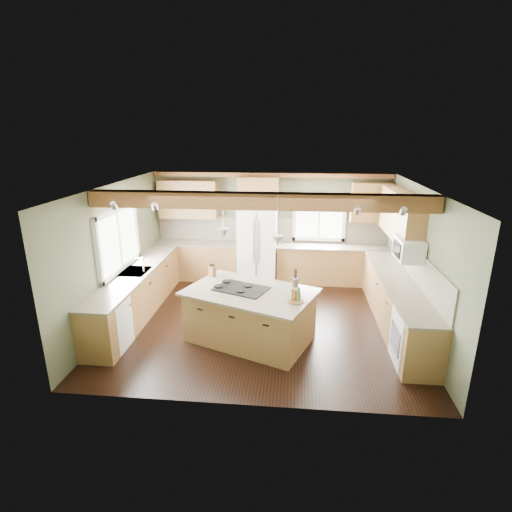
# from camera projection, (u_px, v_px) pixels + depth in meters

# --- Properties ---
(floor) EXTENTS (5.60, 5.60, 0.00)m
(floor) POSITION_uv_depth(u_px,v_px,m) (262.00, 321.00, 7.76)
(floor) COLOR black
(floor) RESTS_ON ground
(ceiling) EXTENTS (5.60, 5.60, 0.00)m
(ceiling) POSITION_uv_depth(u_px,v_px,m) (263.00, 186.00, 6.97)
(ceiling) COLOR silver
(ceiling) RESTS_ON wall_back
(wall_back) EXTENTS (5.60, 0.00, 5.60)m
(wall_back) POSITION_uv_depth(u_px,v_px,m) (271.00, 226.00, 9.74)
(wall_back) COLOR #4D553C
(wall_back) RESTS_ON ground
(wall_left) EXTENTS (0.00, 5.00, 5.00)m
(wall_left) POSITION_uv_depth(u_px,v_px,m) (117.00, 253.00, 7.63)
(wall_left) COLOR #4D553C
(wall_left) RESTS_ON ground
(wall_right) EXTENTS (0.00, 5.00, 5.00)m
(wall_right) POSITION_uv_depth(u_px,v_px,m) (419.00, 262.00, 7.11)
(wall_right) COLOR #4D553C
(wall_right) RESTS_ON ground
(ceiling_beam) EXTENTS (5.55, 0.26, 0.26)m
(ceiling_beam) POSITION_uv_depth(u_px,v_px,m) (259.00, 201.00, 6.32)
(ceiling_beam) COLOR #583119
(ceiling_beam) RESTS_ON ceiling
(soffit_trim) EXTENTS (5.55, 0.20, 0.10)m
(soffit_trim) POSITION_uv_depth(u_px,v_px,m) (271.00, 175.00, 9.26)
(soffit_trim) COLOR #583119
(soffit_trim) RESTS_ON ceiling
(backsplash_back) EXTENTS (5.58, 0.03, 0.58)m
(backsplash_back) POSITION_uv_depth(u_px,v_px,m) (271.00, 230.00, 9.75)
(backsplash_back) COLOR brown
(backsplash_back) RESTS_ON wall_back
(backsplash_right) EXTENTS (0.03, 3.70, 0.58)m
(backsplash_right) POSITION_uv_depth(u_px,v_px,m) (417.00, 266.00, 7.18)
(backsplash_right) COLOR brown
(backsplash_right) RESTS_ON wall_right
(base_cab_back_left) EXTENTS (2.02, 0.60, 0.88)m
(base_cab_back_left) POSITION_uv_depth(u_px,v_px,m) (198.00, 261.00, 9.88)
(base_cab_back_left) COLOR brown
(base_cab_back_left) RESTS_ON floor
(counter_back_left) EXTENTS (2.06, 0.64, 0.04)m
(counter_back_left) POSITION_uv_depth(u_px,v_px,m) (197.00, 243.00, 9.74)
(counter_back_left) COLOR #4D4538
(counter_back_left) RESTS_ON base_cab_back_left
(base_cab_back_right) EXTENTS (2.62, 0.60, 0.88)m
(base_cab_back_right) POSITION_uv_depth(u_px,v_px,m) (332.00, 265.00, 9.58)
(base_cab_back_right) COLOR brown
(base_cab_back_right) RESTS_ON floor
(counter_back_right) EXTENTS (2.66, 0.64, 0.04)m
(counter_back_right) POSITION_uv_depth(u_px,v_px,m) (333.00, 247.00, 9.44)
(counter_back_right) COLOR #4D4538
(counter_back_right) RESTS_ON base_cab_back_right
(base_cab_left) EXTENTS (0.60, 3.70, 0.88)m
(base_cab_left) POSITION_uv_depth(u_px,v_px,m) (137.00, 294.00, 7.91)
(base_cab_left) COLOR brown
(base_cab_left) RESTS_ON floor
(counter_left) EXTENTS (0.64, 3.74, 0.04)m
(counter_left) POSITION_uv_depth(u_px,v_px,m) (135.00, 272.00, 7.77)
(counter_left) COLOR #4D4538
(counter_left) RESTS_ON base_cab_left
(base_cab_right) EXTENTS (0.60, 3.70, 0.88)m
(base_cab_right) POSITION_uv_depth(u_px,v_px,m) (396.00, 304.00, 7.44)
(base_cab_right) COLOR brown
(base_cab_right) RESTS_ON floor
(counter_right) EXTENTS (0.64, 3.74, 0.04)m
(counter_right) POSITION_uv_depth(u_px,v_px,m) (399.00, 281.00, 7.30)
(counter_right) COLOR #4D4538
(counter_right) RESTS_ON base_cab_right
(upper_cab_back_left) EXTENTS (1.40, 0.35, 0.90)m
(upper_cab_back_left) POSITION_uv_depth(u_px,v_px,m) (188.00, 199.00, 9.56)
(upper_cab_back_left) COLOR brown
(upper_cab_back_left) RESTS_ON wall_back
(upper_cab_over_fridge) EXTENTS (0.96, 0.35, 0.70)m
(upper_cab_over_fridge) POSITION_uv_depth(u_px,v_px,m) (258.00, 192.00, 9.34)
(upper_cab_over_fridge) COLOR brown
(upper_cab_over_fridge) RESTS_ON wall_back
(upper_cab_right) EXTENTS (0.35, 2.20, 0.90)m
(upper_cab_right) POSITION_uv_depth(u_px,v_px,m) (401.00, 215.00, 7.78)
(upper_cab_right) COLOR brown
(upper_cab_right) RESTS_ON wall_right
(upper_cab_back_corner) EXTENTS (0.90, 0.35, 0.90)m
(upper_cab_back_corner) POSITION_uv_depth(u_px,v_px,m) (371.00, 202.00, 9.16)
(upper_cab_back_corner) COLOR brown
(upper_cab_back_corner) RESTS_ON wall_back
(window_left) EXTENTS (0.04, 1.60, 1.05)m
(window_left) POSITION_uv_depth(u_px,v_px,m) (118.00, 239.00, 7.60)
(window_left) COLOR white
(window_left) RESTS_ON wall_left
(window_back) EXTENTS (1.10, 0.04, 1.00)m
(window_back) POSITION_uv_depth(u_px,v_px,m) (319.00, 217.00, 9.53)
(window_back) COLOR white
(window_back) RESTS_ON wall_back
(sink) EXTENTS (0.50, 0.65, 0.03)m
(sink) POSITION_uv_depth(u_px,v_px,m) (135.00, 272.00, 7.77)
(sink) COLOR #262628
(sink) RESTS_ON counter_left
(faucet) EXTENTS (0.02, 0.02, 0.28)m
(faucet) POSITION_uv_depth(u_px,v_px,m) (143.00, 265.00, 7.70)
(faucet) COLOR #B2B2B7
(faucet) RESTS_ON sink
(dishwasher) EXTENTS (0.60, 0.60, 0.84)m
(dishwasher) POSITION_uv_depth(u_px,v_px,m) (108.00, 325.00, 6.68)
(dishwasher) COLOR white
(dishwasher) RESTS_ON floor
(oven) EXTENTS (0.60, 0.72, 0.84)m
(oven) POSITION_uv_depth(u_px,v_px,m) (415.00, 339.00, 6.22)
(oven) COLOR white
(oven) RESTS_ON floor
(microwave) EXTENTS (0.40, 0.70, 0.38)m
(microwave) POSITION_uv_depth(u_px,v_px,m) (409.00, 249.00, 7.00)
(microwave) COLOR white
(microwave) RESTS_ON wall_right
(pendant_left) EXTENTS (0.18, 0.18, 0.16)m
(pendant_left) POSITION_uv_depth(u_px,v_px,m) (224.00, 233.00, 6.74)
(pendant_left) COLOR #B2B2B7
(pendant_left) RESTS_ON ceiling
(pendant_right) EXTENTS (0.18, 0.18, 0.16)m
(pendant_right) POSITION_uv_depth(u_px,v_px,m) (277.00, 240.00, 6.30)
(pendant_right) COLOR #B2B2B7
(pendant_right) RESTS_ON ceiling
(refrigerator) EXTENTS (0.90, 0.74, 1.80)m
(refrigerator) POSITION_uv_depth(u_px,v_px,m) (257.00, 246.00, 9.53)
(refrigerator) COLOR white
(refrigerator) RESTS_ON floor
(island) EXTENTS (2.31, 1.88, 0.88)m
(island) POSITION_uv_depth(u_px,v_px,m) (250.00, 316.00, 6.96)
(island) COLOR brown
(island) RESTS_ON floor
(island_top) EXTENTS (2.48, 2.05, 0.04)m
(island_top) POSITION_uv_depth(u_px,v_px,m) (250.00, 292.00, 6.82)
(island_top) COLOR #4D4538
(island_top) RESTS_ON island
(cooktop) EXTENTS (1.02, 0.86, 0.02)m
(cooktop) POSITION_uv_depth(u_px,v_px,m) (241.00, 289.00, 6.88)
(cooktop) COLOR black
(cooktop) RESTS_ON island_top
(knife_block) EXTENTS (0.15, 0.14, 0.20)m
(knife_block) POSITION_uv_depth(u_px,v_px,m) (212.00, 271.00, 7.46)
(knife_block) COLOR brown
(knife_block) RESTS_ON island_top
(utensil_crock) EXTENTS (0.15, 0.15, 0.15)m
(utensil_crock) POSITION_uv_depth(u_px,v_px,m) (295.00, 282.00, 6.99)
(utensil_crock) COLOR #443C36
(utensil_crock) RESTS_ON island_top
(bottle_tray) EXTENTS (0.35, 0.35, 0.24)m
(bottle_tray) POSITION_uv_depth(u_px,v_px,m) (296.00, 295.00, 6.35)
(bottle_tray) COLOR brown
(bottle_tray) RESTS_ON island_top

